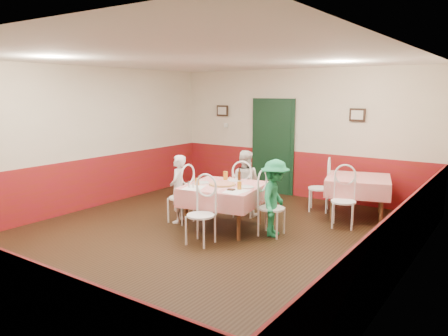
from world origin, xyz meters
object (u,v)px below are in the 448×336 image
Objects in this scene: chair_second_a at (319,188)px; pizza at (222,184)px; chair_right at (272,208)px; chair_left at (181,198)px; diner_left at (178,189)px; glass_b at (239,186)px; second_table at (357,197)px; chair_second_b at (343,202)px; wallet at (231,190)px; glass_a at (197,182)px; glass_c at (225,176)px; chair_far at (243,192)px; diner_right at (275,198)px; main_table at (224,207)px; beer_bottle at (239,175)px; diner_far at (244,183)px; chair_near at (201,216)px.

chair_second_a reaches higher than pizza.
chair_second_a is at bearing -8.08° from chair_right.
diner_left reaches higher than chair_left.
glass_b is (-0.49, -2.12, 0.37)m from chair_second_a.
chair_second_b is (0.00, -0.75, 0.08)m from second_table.
wallet is (-0.51, -0.41, 0.32)m from chair_right.
glass_b is (0.75, 0.14, 0.00)m from glass_a.
chair_left is 1.00× the size of chair_right.
chair_right is at bearing -12.33° from glass_c.
chair_far and chair_second_a have the same top height.
glass_c is 0.12× the size of diner_right.
main_table is 2.17m from chair_second_a.
glass_c reaches higher than second_table.
glass_b is at bearing -39.71° from glass_c.
second_table is 0.75m from chair_second_a.
glass_c is at bearing -173.78° from beer_bottle.
chair_left is at bearing -55.35° from chair_second_a.
glass_a is at bearing -44.79° from chair_second_a.
chair_second_b is at bearing 170.59° from diner_far.
chair_second_b is 0.74× the size of diner_left.
chair_near is 2.10× the size of pizza.
glass_a is 0.67m from wallet.
diner_far is (-1.80, -0.34, 0.17)m from chair_second_b.
diner_left is at bearing 141.76° from chair_near.
beer_bottle is 1.88× the size of wallet.
main_table is 1.01× the size of diner_left.
diner_far is at bearing 81.35° from glass_c.
chair_second_a is 4.36× the size of beer_bottle.
main_table is 1.36× the size of chair_near.
chair_second_b is (1.50, 2.07, 0.00)m from chair_near.
diner_left reaches higher than chair_second_b.
chair_right is at bearing 11.19° from pizza.
glass_a is 1.21m from diner_far.
second_table is 0.75m from chair_second_b.
chair_far is 0.74× the size of diner_left.
chair_far is 1.54m from chair_second_a.
chair_near is 0.74× the size of diner_left.
wallet is at bearing 1.64° from glass_a.
chair_left is 1.00× the size of chair_second_b.
beer_bottle reaches higher than glass_a.
chair_near is 0.89m from pizza.
diner_far is (-0.99, 0.74, 0.17)m from chair_right.
pizza is (-0.86, -0.17, 0.32)m from chair_right.
diner_right reaches higher than wallet.
diner_right is (-0.76, -1.83, 0.25)m from second_table.
chair_second_a is 2.78m from diner_left.
diner_left is at bearing -141.16° from glass_c.
diner_left is (-1.03, 0.69, 0.16)m from chair_near.
chair_second_a is at bearing 76.95° from glass_b.
second_table is 8.68× the size of glass_b.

